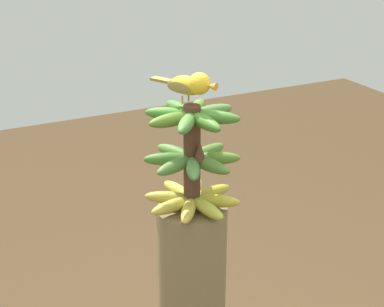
% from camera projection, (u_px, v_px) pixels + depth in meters
% --- Properties ---
extents(banana_bunch, '(0.28, 0.28, 0.32)m').
position_uv_depth(banana_bunch, '(192.00, 159.00, 1.69)').
color(banana_bunch, '#4C2D1E').
rests_on(banana_bunch, banana_tree).
extents(perched_bird, '(0.12, 0.20, 0.09)m').
position_uv_depth(perched_bird, '(191.00, 85.00, 1.62)').
color(perched_bird, '#C68933').
rests_on(perched_bird, banana_bunch).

